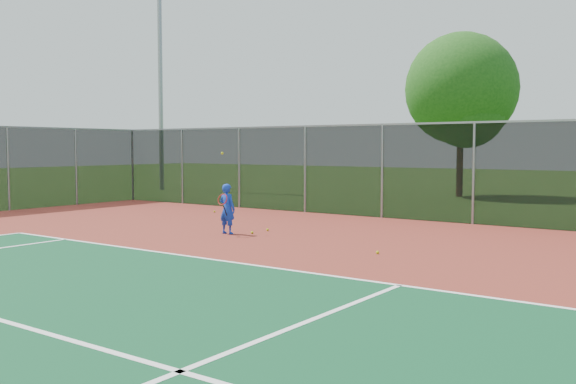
% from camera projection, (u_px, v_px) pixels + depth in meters
% --- Properties ---
extents(ground, '(120.00, 120.00, 0.00)m').
position_uv_depth(ground, '(181.00, 306.00, 9.25)').
color(ground, '#2C5217').
rests_on(ground, ground).
extents(court_apron, '(30.00, 20.00, 0.02)m').
position_uv_depth(court_apron, '(266.00, 282.00, 10.87)').
color(court_apron, maroon).
rests_on(court_apron, ground).
extents(court_lines, '(22.10, 13.05, 0.00)m').
position_uv_depth(court_lines, '(188.00, 368.00, 6.56)').
color(court_lines, white).
rests_on(court_lines, court_apron).
extents(fence_back, '(30.00, 0.06, 3.03)m').
position_uv_depth(fence_back, '(474.00, 172.00, 18.85)').
color(fence_back, black).
rests_on(fence_back, court_apron).
extents(tennis_player, '(0.59, 0.57, 2.15)m').
position_uv_depth(tennis_player, '(227.00, 209.00, 16.77)').
color(tennis_player, blue).
rests_on(tennis_player, court_apron).
extents(practice_ball_0, '(0.07, 0.07, 0.07)m').
position_uv_depth(practice_ball_0, '(268.00, 230.00, 17.40)').
color(practice_ball_0, '#B5C517').
rests_on(practice_ball_0, court_apron).
extents(practice_ball_1, '(0.07, 0.07, 0.07)m').
position_uv_depth(practice_ball_1, '(378.00, 252.00, 13.64)').
color(practice_ball_1, '#B5C517').
rests_on(practice_ball_1, court_apron).
extents(practice_ball_2, '(0.07, 0.07, 0.07)m').
position_uv_depth(practice_ball_2, '(252.00, 233.00, 16.82)').
color(practice_ball_2, '#B5C517').
rests_on(practice_ball_2, court_apron).
extents(practice_ball_4, '(0.07, 0.07, 0.07)m').
position_uv_depth(practice_ball_4, '(214.00, 211.00, 22.32)').
color(practice_ball_4, '#B5C517').
rests_on(practice_ball_4, court_apron).
extents(floodlight_nw, '(0.90, 0.40, 12.65)m').
position_uv_depth(floodlight_nw, '(160.00, 57.00, 34.12)').
color(floodlight_nw, gray).
rests_on(floodlight_nw, ground).
extents(tree_back_left, '(5.14, 5.14, 7.55)m').
position_uv_depth(tree_back_left, '(463.00, 94.00, 29.31)').
color(tree_back_left, '#362013').
rests_on(tree_back_left, ground).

